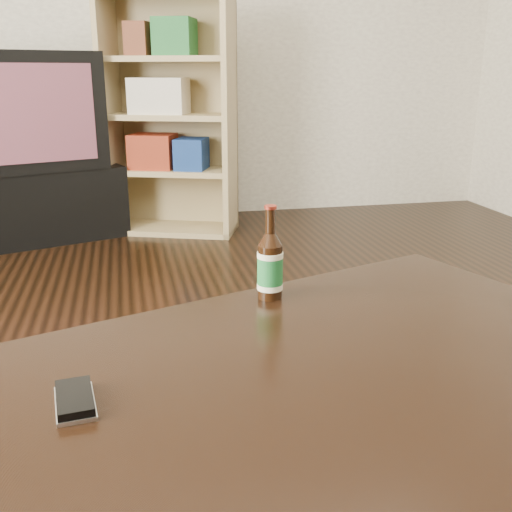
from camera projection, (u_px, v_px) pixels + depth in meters
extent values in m
cube|color=#B6AC9E|center=(129.00, 6.00, 3.75)|extent=(5.00, 0.02, 2.70)
cube|color=black|center=(28.00, 204.00, 3.53)|extent=(1.17, 0.85, 0.42)
cube|color=black|center=(17.00, 111.00, 3.38)|extent=(0.99, 0.79, 0.65)
cube|color=#BC4622|center=(28.00, 114.00, 3.16)|extent=(0.67, 0.24, 0.52)
cube|color=tan|center=(112.00, 116.00, 3.61)|extent=(0.15, 0.34, 1.41)
cube|color=tan|center=(230.00, 117.00, 3.51)|extent=(0.15, 0.34, 1.41)
cube|color=tan|center=(175.00, 228.00, 3.76)|extent=(0.83, 0.59, 0.03)
cube|color=tan|center=(177.00, 115.00, 3.71)|extent=(0.72, 0.30, 1.41)
cube|color=tan|center=(172.00, 171.00, 3.66)|extent=(0.76, 0.54, 0.03)
cube|color=tan|center=(170.00, 116.00, 3.56)|extent=(0.76, 0.54, 0.03)
cube|color=tan|center=(168.00, 59.00, 3.46)|extent=(0.76, 0.54, 0.03)
cube|color=maroon|center=(153.00, 151.00, 3.62)|extent=(0.32, 0.29, 0.21)
cube|color=navy|center=(192.00, 154.00, 3.59)|extent=(0.24, 0.26, 0.18)
cube|color=beige|center=(159.00, 96.00, 3.51)|extent=(0.38, 0.32, 0.21)
cube|color=#1F662F|center=(175.00, 37.00, 3.40)|extent=(0.28, 0.28, 0.21)
cube|color=brown|center=(140.00, 39.00, 3.43)|extent=(0.20, 0.25, 0.18)
cube|color=black|center=(291.00, 405.00, 0.92)|extent=(1.53, 1.19, 0.07)
cylinder|color=black|center=(408.00, 374.00, 1.54)|extent=(0.10, 0.10, 0.44)
cylinder|color=black|center=(270.00, 272.00, 1.25)|extent=(0.06, 0.06, 0.12)
cylinder|color=#1A632B|center=(270.00, 271.00, 1.25)|extent=(0.06, 0.06, 0.07)
cylinder|color=beige|center=(270.00, 255.00, 1.24)|extent=(0.06, 0.06, 0.01)
cylinder|color=beige|center=(270.00, 286.00, 1.26)|extent=(0.06, 0.06, 0.01)
cone|color=black|center=(270.00, 239.00, 1.23)|extent=(0.06, 0.06, 0.03)
cylinder|color=black|center=(270.00, 221.00, 1.22)|extent=(0.02, 0.02, 0.05)
cylinder|color=maroon|center=(270.00, 207.00, 1.21)|extent=(0.03, 0.03, 0.01)
cube|color=silver|center=(75.00, 403.00, 0.86)|extent=(0.07, 0.11, 0.01)
cube|color=black|center=(75.00, 399.00, 0.86)|extent=(0.06, 0.11, 0.02)
cylinder|color=silver|center=(76.00, 406.00, 0.83)|extent=(0.02, 0.02, 0.00)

